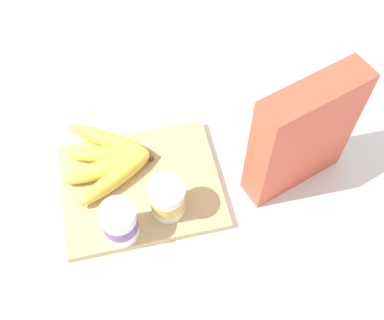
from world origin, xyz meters
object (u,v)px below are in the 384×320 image
(cereal_box, at_px, (302,137))
(banana_bunch, at_px, (109,160))
(yogurt_cup_front, at_px, (167,199))
(cutting_board, at_px, (140,186))
(yogurt_cup_back, at_px, (119,223))

(cereal_box, height_order, banana_bunch, cereal_box)
(yogurt_cup_front, bearing_deg, cutting_board, -57.55)
(yogurt_cup_front, relative_size, yogurt_cup_back, 0.97)
(cereal_box, bearing_deg, yogurt_cup_back, 171.46)
(cutting_board, bearing_deg, yogurt_cup_front, 122.45)
(cutting_board, xyz_separation_m, yogurt_cup_front, (-0.04, 0.07, 0.05))
(banana_bunch, bearing_deg, yogurt_cup_front, 127.19)
(banana_bunch, bearing_deg, cutting_board, 132.09)
(banana_bunch, bearing_deg, yogurt_cup_back, 91.06)
(cereal_box, relative_size, yogurt_cup_front, 3.22)
(cereal_box, distance_m, banana_bunch, 0.37)
(yogurt_cup_back, bearing_deg, cutting_board, -117.15)
(yogurt_cup_back, relative_size, banana_bunch, 0.39)
(cereal_box, bearing_deg, banana_bunch, 147.09)
(cutting_board, relative_size, cereal_box, 1.17)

